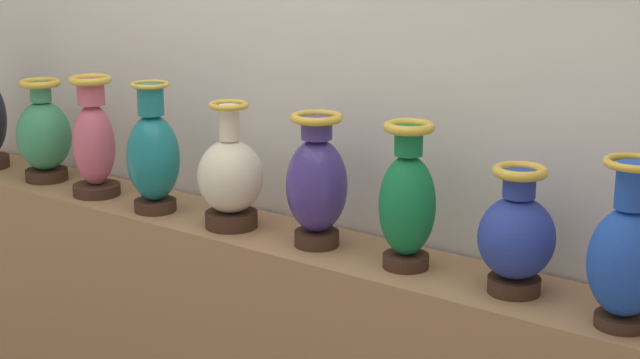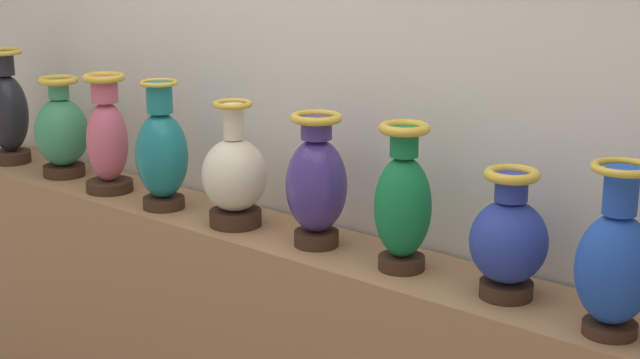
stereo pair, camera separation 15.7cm
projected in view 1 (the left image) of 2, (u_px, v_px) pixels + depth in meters
name	position (u px, v px, depth m)	size (l,w,h in m)	color
vase_jade	(44.00, 135.00, 3.19)	(0.18, 0.18, 0.34)	#382319
vase_rose	(94.00, 142.00, 3.02)	(0.15, 0.15, 0.37)	#382319
vase_teal	(153.00, 156.00, 2.85)	(0.16, 0.16, 0.38)	#382319
vase_ivory	(230.00, 178.00, 2.71)	(0.18, 0.18, 0.36)	#382319
vase_indigo	(318.00, 184.00, 2.54)	(0.16, 0.16, 0.36)	#382319
vase_emerald	(407.00, 201.00, 2.38)	(0.14, 0.14, 0.37)	#382319
vase_cobalt	(517.00, 236.00, 2.23)	(0.18, 0.18, 0.30)	#382319
vase_sapphire	(627.00, 257.00, 2.03)	(0.16, 0.16, 0.37)	#382319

